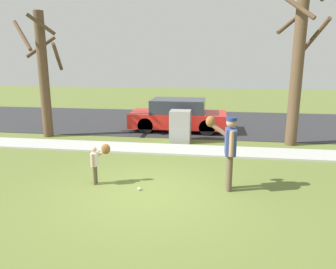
% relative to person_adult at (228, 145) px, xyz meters
% --- Properties ---
extents(ground_plane, '(48.00, 48.00, 0.00)m').
position_rel_person_adult_xyz_m(ground_plane, '(-1.76, 2.99, -1.07)').
color(ground_plane, olive).
extents(sidewalk_strip, '(36.00, 1.20, 0.06)m').
position_rel_person_adult_xyz_m(sidewalk_strip, '(-1.76, 3.09, -1.04)').
color(sidewalk_strip, '#B2B2AD').
rests_on(sidewalk_strip, ground).
extents(road_surface, '(36.00, 6.80, 0.02)m').
position_rel_person_adult_xyz_m(road_surface, '(-1.76, 8.09, -1.06)').
color(road_surface, '#2D2D30').
rests_on(road_surface, ground).
extents(person_adult, '(0.70, 0.61, 1.71)m').
position_rel_person_adult_xyz_m(person_adult, '(0.00, 0.00, 0.00)').
color(person_adult, brown).
rests_on(person_adult, ground).
extents(person_child, '(0.42, 0.39, 0.98)m').
position_rel_person_adult_xyz_m(person_child, '(-3.07, -0.09, -0.42)').
color(person_child, brown).
rests_on(person_child, ground).
extents(baseball, '(0.07, 0.07, 0.07)m').
position_rel_person_adult_xyz_m(baseball, '(-2.01, -0.36, -1.03)').
color(baseball, white).
rests_on(baseball, ground).
extents(utility_cabinet, '(0.74, 0.66, 1.16)m').
position_rel_person_adult_xyz_m(utility_cabinet, '(-1.57, 4.27, -0.49)').
color(utility_cabinet, gray).
rests_on(utility_cabinet, ground).
extents(street_tree_near, '(1.85, 1.89, 5.77)m').
position_rel_person_adult_xyz_m(street_tree_near, '(2.37, 4.42, 1.98)').
color(street_tree_near, brown).
rests_on(street_tree_near, ground).
extents(street_tree_far, '(1.84, 1.88, 4.69)m').
position_rel_person_adult_xyz_m(street_tree_far, '(-6.81, 4.35, 1.44)').
color(street_tree_far, brown).
rests_on(street_tree_far, ground).
extents(parked_hatchback_red, '(4.00, 1.75, 1.33)m').
position_rel_person_adult_xyz_m(parked_hatchback_red, '(-1.87, 6.13, -0.41)').
color(parked_hatchback_red, red).
rests_on(parked_hatchback_red, road_surface).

